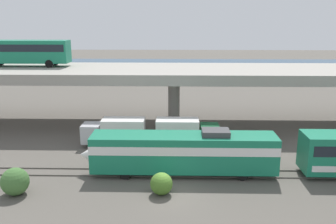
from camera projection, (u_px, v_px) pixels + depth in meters
ground_plane at (171, 194)px, 29.71m from camera, size 260.00×260.00×0.00m
rail_strip_near at (172, 176)px, 32.81m from camera, size 110.00×0.12×0.12m
rail_strip_far at (172, 169)px, 34.32m from camera, size 110.00×0.12×0.12m
train_locomotive at (174, 151)px, 33.02m from camera, size 17.51×3.04×4.18m
highway_overpass at (174, 74)px, 47.39m from camera, size 96.00×11.59×7.37m
transit_bus_on_overpass at (23, 51)px, 48.54m from camera, size 12.00×2.68×3.40m
service_truck_west at (116, 131)px, 40.43m from camera, size 6.80×2.46×3.04m
service_truck_east at (185, 132)px, 40.24m from camera, size 6.80×2.46×3.04m
pier_parking_lot at (175, 76)px, 82.72m from camera, size 63.54×13.19×1.64m
parked_car_0 at (225, 68)px, 83.26m from camera, size 4.49×1.83×1.50m
parked_car_1 at (231, 70)px, 81.21m from camera, size 4.59×1.96×1.50m
parked_car_2 at (75, 69)px, 82.22m from camera, size 4.64×1.82×1.50m
parked_car_3 at (273, 68)px, 84.28m from camera, size 4.02×1.98×1.50m
harbor_water at (176, 66)px, 105.17m from camera, size 140.00×36.00×0.01m
shrub_left at (15, 181)px, 29.39m from camera, size 2.22×2.22×2.22m
shrub_right at (161, 184)px, 29.48m from camera, size 1.80×1.80×1.80m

